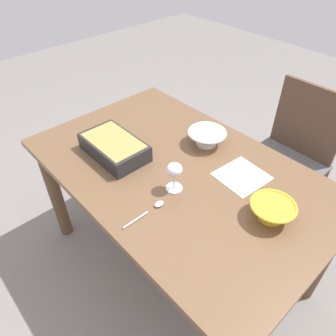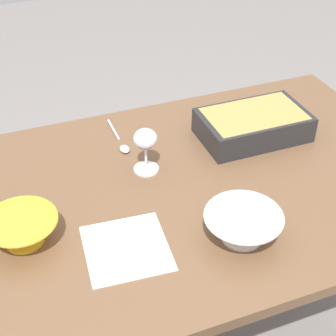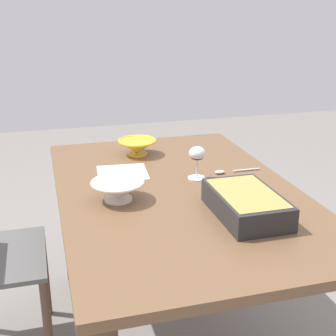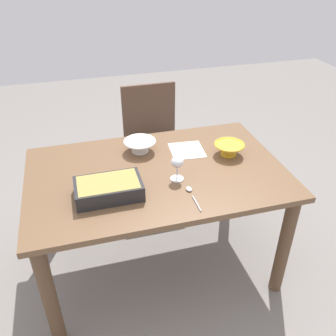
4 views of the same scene
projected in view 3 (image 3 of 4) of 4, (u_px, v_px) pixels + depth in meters
The scene contains 7 objects.
dining_table at pixel (177, 216), 1.91m from camera, with size 1.47×0.93×0.76m.
wine_glass at pixel (197, 156), 1.95m from camera, with size 0.08×0.08×0.14m.
casserole_dish at pixel (246, 203), 1.63m from camera, with size 0.34×0.21×0.09m.
mixing_bowl at pixel (137, 146), 2.27m from camera, with size 0.19×0.19×0.08m.
small_bowl at pixel (118, 189), 1.75m from camera, with size 0.20×0.20×0.08m.
serving_spoon at pixel (228, 171), 2.05m from camera, with size 0.03×0.21×0.01m.
napkin at pixel (122, 173), 2.05m from camera, with size 0.21×0.21×0.00m, color white.
Camera 3 is at (1.66, -0.50, 1.47)m, focal length 50.14 mm.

